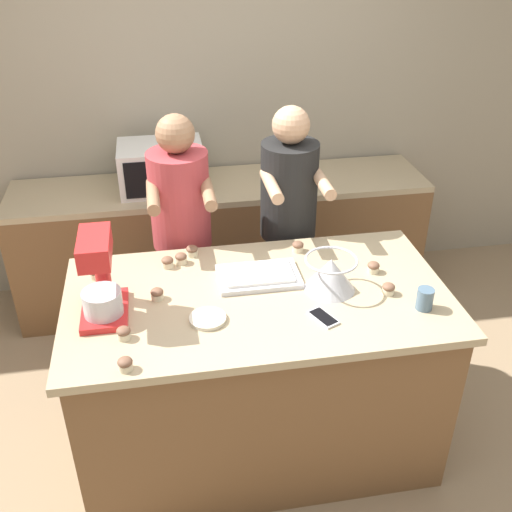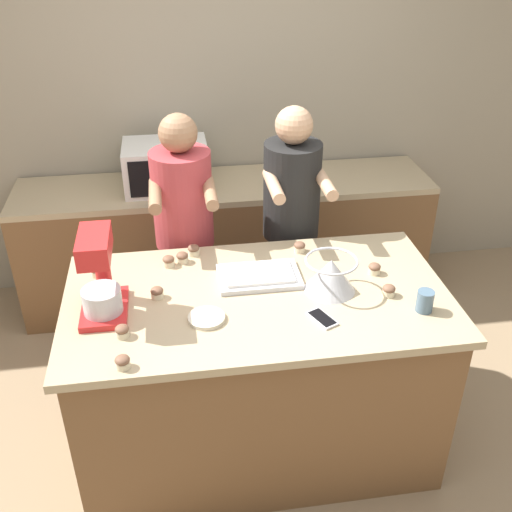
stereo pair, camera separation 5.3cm
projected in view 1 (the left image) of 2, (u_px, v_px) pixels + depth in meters
name	position (u px, v px, depth m)	size (l,w,h in m)	color
ground_plane	(258.00, 439.00, 3.26)	(16.00, 16.00, 0.00)	#937A5B
back_wall	(212.00, 101.00, 4.08)	(10.00, 0.06, 2.70)	gray
island_counter	(258.00, 373.00, 3.01)	(1.78, 0.97, 0.96)	brown
back_counter	(222.00, 241.00, 4.25)	(2.80, 0.60, 0.89)	brown
person_left	(183.00, 247.00, 3.37)	(0.34, 0.50, 1.61)	#33384C
person_right	(288.00, 237.00, 3.45)	(0.33, 0.50, 1.62)	#232328
stand_mixer	(100.00, 281.00, 2.56)	(0.20, 0.30, 0.39)	red
mixing_bowl	(330.00, 273.00, 2.77)	(0.25, 0.25, 0.16)	#BCBCC1
baking_tray	(259.00, 276.00, 2.88)	(0.39, 0.25, 0.04)	silver
microwave_oven	(161.00, 167.00, 3.89)	(0.54, 0.40, 0.30)	silver
cell_phone	(323.00, 318.00, 2.61)	(0.12, 0.16, 0.01)	silver
drinking_glass	(425.00, 299.00, 2.65)	(0.08, 0.08, 0.10)	slate
small_plate	(208.00, 319.00, 2.60)	(0.16, 0.16, 0.02)	beige
cupcake_0	(192.00, 251.00, 3.06)	(0.06, 0.06, 0.06)	beige
cupcake_1	(124.00, 333.00, 2.48)	(0.06, 0.06, 0.06)	beige
cupcake_2	(373.00, 267.00, 2.93)	(0.06, 0.06, 0.06)	beige
cupcake_3	(125.00, 364.00, 2.31)	(0.06, 0.06, 0.06)	beige
cupcake_4	(388.00, 289.00, 2.76)	(0.06, 0.06, 0.06)	beige
cupcake_5	(95.00, 273.00, 2.88)	(0.06, 0.06, 0.06)	beige
cupcake_6	(298.00, 246.00, 3.10)	(0.06, 0.06, 0.06)	beige
cupcake_7	(167.00, 262.00, 2.97)	(0.06, 0.06, 0.06)	beige
cupcake_8	(157.00, 294.00, 2.73)	(0.06, 0.06, 0.06)	beige
cupcake_9	(181.00, 258.00, 3.00)	(0.06, 0.06, 0.06)	beige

